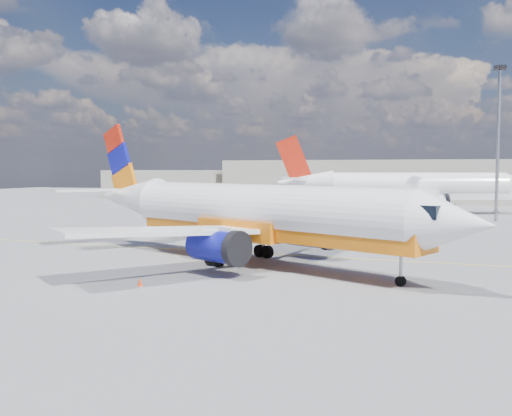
% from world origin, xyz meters
% --- Properties ---
extents(ground, '(240.00, 240.00, 0.00)m').
position_xyz_m(ground, '(0.00, 0.00, 0.00)').
color(ground, slate).
rests_on(ground, ground).
extents(taxi_line, '(70.00, 0.15, 0.01)m').
position_xyz_m(taxi_line, '(0.00, 3.00, 0.01)').
color(taxi_line, yellow).
rests_on(taxi_line, ground).
extents(terminal_main, '(70.00, 14.00, 8.00)m').
position_xyz_m(terminal_main, '(5.00, 75.00, 4.00)').
color(terminal_main, '#A8A190').
rests_on(terminal_main, ground).
extents(terminal_annex, '(26.00, 10.00, 6.00)m').
position_xyz_m(terminal_annex, '(-45.00, 72.00, 3.00)').
color(terminal_annex, '#A8A190').
rests_on(terminal_annex, ground).
extents(main_jet, '(33.51, 25.27, 10.29)m').
position_xyz_m(main_jet, '(1.42, -1.40, 3.43)').
color(main_jet, white).
rests_on(main_jet, ground).
extents(second_jet, '(36.82, 27.95, 11.19)m').
position_xyz_m(second_jet, '(8.18, 45.99, 3.73)').
color(second_jet, white).
rests_on(second_jet, ground).
extents(traffic_cone, '(0.35, 0.35, 0.49)m').
position_xyz_m(traffic_cone, '(-1.58, -10.69, 0.24)').
color(traffic_cone, white).
rests_on(traffic_cone, ground).
extents(floodlight_mast, '(1.36, 1.36, 18.70)m').
position_xyz_m(floodlight_mast, '(19.03, 37.49, 11.21)').
color(floodlight_mast, gray).
rests_on(floodlight_mast, ground).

